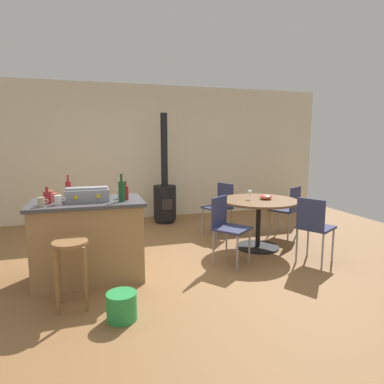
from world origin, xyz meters
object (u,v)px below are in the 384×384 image
cup_2 (58,200)px  folding_chair_left (220,204)px  folding_chair_near (314,225)px  cup_3 (56,197)px  folding_chair_far (288,207)px  wood_stove (165,196)px  wine_glass (250,192)px  toolbox (87,195)px  kitchen_island (89,239)px  serving_bowl (266,197)px  bottle_1 (68,189)px  plastic_bucket (122,306)px  wooden_stool (71,259)px  dining_table (259,211)px  bottle_3 (47,197)px  cup_1 (50,195)px  cup_0 (121,194)px  cup_4 (41,202)px  folding_chair_right (227,224)px  bottle_2 (122,191)px

cup_2 → folding_chair_left: bearing=30.7°
folding_chair_near → cup_3: (-3.10, 0.44, 0.44)m
folding_chair_far → wood_stove: 2.34m
cup_2 → wine_glass: bearing=14.0°
cup_2 → toolbox: bearing=23.5°
kitchen_island → serving_bowl: bearing=9.4°
folding_chair_near → wine_glass: bearing=120.4°
bottle_1 → wood_stove: bearing=53.2°
plastic_bucket → serving_bowl: bearing=33.1°
wooden_stool → toolbox: bearing=75.5°
dining_table → wine_glass: size_ratio=7.97×
cup_2 → bottle_3: bearing=143.5°
wooden_stool → cup_1: size_ratio=5.72×
cup_0 → serving_bowl: cup_0 is taller
kitchen_island → cup_3: size_ratio=11.20×
wooden_stool → folding_chair_near: 2.94m
kitchen_island → plastic_bucket: size_ratio=4.54×
cup_4 → folding_chair_right: bearing=5.3°
serving_bowl → plastic_bucket: size_ratio=0.66×
folding_chair_right → bottle_1: size_ratio=3.13×
wood_stove → kitchen_island: bearing=-120.7°
wooden_stool → cup_3: cup_3 is taller
wine_glass → wooden_stool: bearing=-154.8°
folding_chair_near → plastic_bucket: folding_chair_near is taller
bottle_3 → cup_2: 0.15m
folding_chair_near → cup_0: (-2.39, 0.41, 0.45)m
folding_chair_near → plastic_bucket: (-2.50, -0.68, -0.39)m
cup_3 → wine_glass: size_ratio=0.77×
cup_4 → bottle_2: bearing=4.7°
folding_chair_right → cup_3: (-2.04, 0.11, 0.44)m
bottle_2 → folding_chair_left: bearing=39.3°
cup_0 → cup_4: 0.87m
folding_chair_far → cup_3: 3.59m
dining_table → cup_1: (-2.81, -0.18, 0.40)m
kitchen_island → bottle_3: bottle_3 is taller
bottle_3 → wine_glass: bottle_3 is taller
folding_chair_near → serving_bowl: folding_chair_near is taller
dining_table → folding_chair_far: 0.84m
cup_3 → serving_bowl: (2.84, 0.34, -0.19)m
bottle_1 → bottle_3: bottle_1 is taller
folding_chair_near → cup_2: size_ratio=7.61×
dining_table → folding_chair_far: folding_chair_far is taller
folding_chair_far → bottle_3: (-3.55, -0.88, 0.49)m
bottle_2 → cup_2: bearing=180.0°
kitchen_island → serving_bowl: size_ratio=6.86×
cup_1 → wooden_stool: bearing=-74.6°
folding_chair_near → cup_4: (-3.21, 0.13, 0.45)m
wooden_stool → bottle_3: 0.82m
bottle_1 → folding_chair_right: bearing=-7.4°
folding_chair_far → bottle_1: bearing=-170.0°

